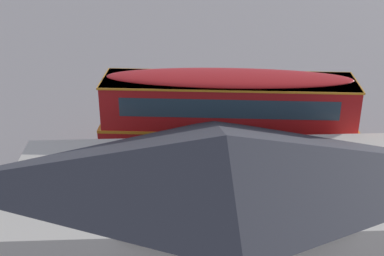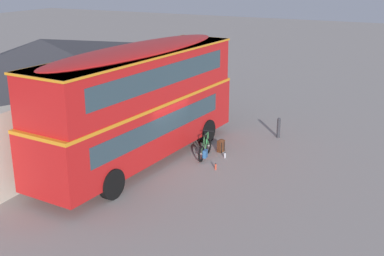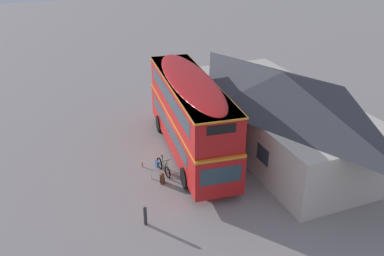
{
  "view_description": "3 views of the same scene",
  "coord_description": "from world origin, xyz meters",
  "px_view_note": "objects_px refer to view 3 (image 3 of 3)",
  "views": [
    {
      "loc": [
        1.67,
        21.37,
        11.96
      ],
      "look_at": [
        1.25,
        -0.6,
        1.82
      ],
      "focal_mm": 50.02,
      "sensor_mm": 36.0,
      "label": 1
    },
    {
      "loc": [
        -16.31,
        -9.94,
        7.65
      ],
      "look_at": [
        0.94,
        -1.16,
        1.35
      ],
      "focal_mm": 46.37,
      "sensor_mm": 36.0,
      "label": 2
    },
    {
      "loc": [
        19.84,
        -6.55,
        12.27
      ],
      "look_at": [
        1.11,
        0.16,
        2.37
      ],
      "focal_mm": 38.35,
      "sensor_mm": 36.0,
      "label": 3
    }
  ],
  "objects_px": {
    "touring_bicycle": "(163,167)",
    "water_bottle_clear_plastic": "(151,177)",
    "kerb_bollard": "(145,215)",
    "water_bottle_red_squeeze": "(142,165)",
    "backpack_on_ground": "(162,178)",
    "double_decker_bus": "(190,113)"
  },
  "relations": [
    {
      "from": "touring_bicycle",
      "to": "water_bottle_clear_plastic",
      "type": "bearing_deg",
      "value": -63.27
    },
    {
      "from": "water_bottle_clear_plastic",
      "to": "kerb_bollard",
      "type": "relative_size",
      "value": 0.25
    },
    {
      "from": "water_bottle_red_squeeze",
      "to": "water_bottle_clear_plastic",
      "type": "xyz_separation_m",
      "value": [
        1.33,
        0.18,
        -0.01
      ]
    },
    {
      "from": "backpack_on_ground",
      "to": "double_decker_bus",
      "type": "bearing_deg",
      "value": 135.42
    },
    {
      "from": "backpack_on_ground",
      "to": "kerb_bollard",
      "type": "bearing_deg",
      "value": -29.05
    },
    {
      "from": "touring_bicycle",
      "to": "water_bottle_clear_plastic",
      "type": "distance_m",
      "value": 0.88
    },
    {
      "from": "backpack_on_ground",
      "to": "water_bottle_clear_plastic",
      "type": "xyz_separation_m",
      "value": [
        -0.6,
        -0.45,
        -0.18
      ]
    },
    {
      "from": "double_decker_bus",
      "to": "touring_bicycle",
      "type": "xyz_separation_m",
      "value": [
        1.51,
        -2.15,
        -2.27
      ]
    },
    {
      "from": "touring_bicycle",
      "to": "backpack_on_ground",
      "type": "bearing_deg",
      "value": -17.08
    },
    {
      "from": "double_decker_bus",
      "to": "kerb_bollard",
      "type": "bearing_deg",
      "value": -36.94
    },
    {
      "from": "double_decker_bus",
      "to": "kerb_bollard",
      "type": "distance_m",
      "value": 7.14
    },
    {
      "from": "water_bottle_red_squeeze",
      "to": "backpack_on_ground",
      "type": "bearing_deg",
      "value": 17.99
    },
    {
      "from": "double_decker_bus",
      "to": "water_bottle_red_squeeze",
      "type": "xyz_separation_m",
      "value": [
        0.56,
        -3.07,
        -2.52
      ]
    },
    {
      "from": "water_bottle_red_squeeze",
      "to": "kerb_bollard",
      "type": "bearing_deg",
      "value": -11.79
    },
    {
      "from": "water_bottle_clear_plastic",
      "to": "touring_bicycle",
      "type": "bearing_deg",
      "value": 116.73
    },
    {
      "from": "touring_bicycle",
      "to": "water_bottle_clear_plastic",
      "type": "height_order",
      "value": "touring_bicycle"
    },
    {
      "from": "backpack_on_ground",
      "to": "kerb_bollard",
      "type": "distance_m",
      "value": 3.39
    },
    {
      "from": "double_decker_bus",
      "to": "water_bottle_clear_plastic",
      "type": "xyz_separation_m",
      "value": [
        1.89,
        -2.9,
        -2.53
      ]
    },
    {
      "from": "double_decker_bus",
      "to": "touring_bicycle",
      "type": "bearing_deg",
      "value": -54.88
    },
    {
      "from": "touring_bicycle",
      "to": "water_bottle_red_squeeze",
      "type": "bearing_deg",
      "value": -135.84
    },
    {
      "from": "double_decker_bus",
      "to": "water_bottle_clear_plastic",
      "type": "bearing_deg",
      "value": -56.9
    },
    {
      "from": "touring_bicycle",
      "to": "kerb_bollard",
      "type": "bearing_deg",
      "value": -26.29
    }
  ]
}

